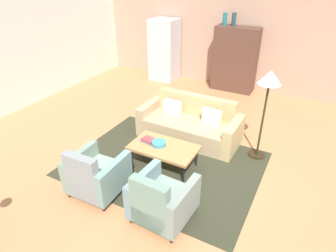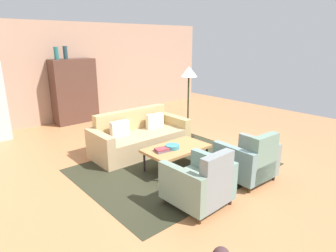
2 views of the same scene
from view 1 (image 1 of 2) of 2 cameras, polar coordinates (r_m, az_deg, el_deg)
name	(u,v)px [view 1 (image 1 of 2)]	position (r m, az deg, el deg)	size (l,w,h in m)	color
ground_plane	(182,163)	(5.56, 2.77, -7.26)	(11.40, 11.40, 0.00)	#BA7C4E
wall_back	(251,40)	(8.86, 15.90, 15.71)	(9.50, 0.12, 2.80)	tan
area_rug	(165,164)	(5.54, -0.57, -7.31)	(3.40, 2.60, 0.01)	#303121
couch	(191,125)	(6.25, 4.43, 0.28)	(2.11, 0.92, 0.86)	tan
coffee_table	(164,148)	(5.29, -0.85, -4.32)	(1.20, 0.70, 0.42)	black
armchair_left	(95,176)	(4.85, -13.99, -9.41)	(0.82, 0.82, 0.88)	#35291C
armchair_right	(161,201)	(4.28, -1.42, -14.43)	(0.84, 0.84, 0.88)	#39271B
fruit_bowl	(159,143)	(5.29, -1.79, -3.40)	(0.26, 0.26, 0.07)	teal
book_stack	(149,140)	(5.41, -3.78, -2.75)	(0.29, 0.23, 0.06)	#62555F
cabinet	(235,60)	(8.72, 12.87, 12.48)	(1.20, 0.51, 1.80)	#513227
vase_tall	(225,19)	(8.60, 10.99, 19.73)	(0.12, 0.12, 0.33)	#22696A
vase_round	(234,19)	(8.53, 12.68, 19.55)	(0.12, 0.12, 0.35)	#243F47
refrigerator	(164,50)	(9.44, -0.73, 14.57)	(0.80, 0.73, 1.85)	#B7BABF
floor_lamp	(269,86)	(5.38, 18.98, 7.38)	(0.40, 0.40, 1.72)	black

